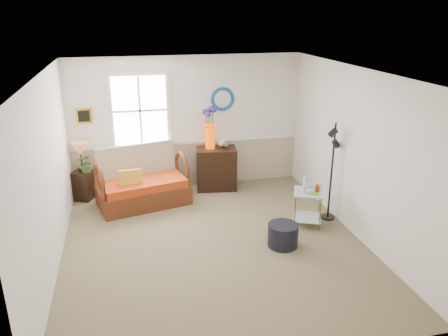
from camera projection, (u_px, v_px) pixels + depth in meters
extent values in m
cube|color=#76694C|center=(214.00, 244.00, 6.70)|extent=(4.50, 5.00, 0.01)
cube|color=white|center=(213.00, 73.00, 5.81)|extent=(4.50, 5.00, 0.01)
cube|color=silver|center=(187.00, 123.00, 8.54)|extent=(4.50, 0.01, 2.60)
cube|color=silver|center=(270.00, 254.00, 3.97)|extent=(4.50, 0.01, 2.60)
cube|color=silver|center=(48.00, 178.00, 5.78)|extent=(0.01, 5.00, 2.60)
cube|color=silver|center=(356.00, 154.00, 6.74)|extent=(0.01, 5.00, 2.60)
cube|color=tan|center=(189.00, 164.00, 8.82)|extent=(4.46, 0.02, 0.90)
cube|color=white|center=(188.00, 142.00, 8.65)|extent=(4.46, 0.04, 0.06)
cube|color=gold|center=(84.00, 116.00, 8.03)|extent=(0.28, 0.03, 0.28)
torus|color=#1765A3|center=(222.00, 99.00, 8.52)|extent=(0.47, 0.07, 0.47)
imported|color=#3D5F31|center=(87.00, 165.00, 8.04)|extent=(0.40, 0.43, 0.29)
cylinder|color=black|center=(283.00, 235.00, 6.61)|extent=(0.56, 0.56, 0.35)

